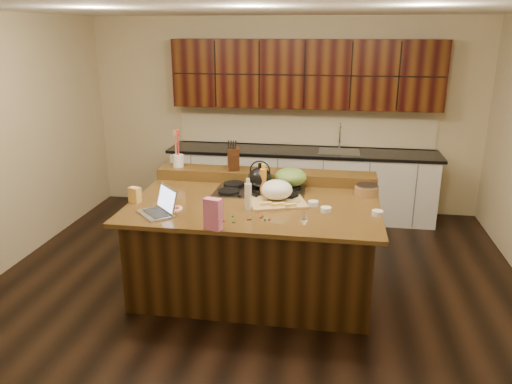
# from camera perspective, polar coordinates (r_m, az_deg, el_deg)

# --- Properties ---
(room) EXTENTS (5.52, 5.02, 2.72)m
(room) POSITION_cam_1_polar(r_m,az_deg,el_deg) (4.74, -0.10, 3.84)
(room) COLOR black
(room) RESTS_ON ground
(island) EXTENTS (2.40, 1.60, 0.92)m
(island) POSITION_cam_1_polar(r_m,az_deg,el_deg) (5.03, -0.09, -5.99)
(island) COLOR black
(island) RESTS_ON ground
(back_ledge) EXTENTS (2.40, 0.30, 0.12)m
(back_ledge) POSITION_cam_1_polar(r_m,az_deg,el_deg) (5.50, 1.09, 1.87)
(back_ledge) COLOR black
(back_ledge) RESTS_ON island
(cooktop) EXTENTS (0.92, 0.52, 0.05)m
(cooktop) POSITION_cam_1_polar(r_m,az_deg,el_deg) (5.14, 0.45, 0.17)
(cooktop) COLOR gray
(cooktop) RESTS_ON island
(back_counter) EXTENTS (3.70, 0.66, 2.40)m
(back_counter) POSITION_cam_1_polar(r_m,az_deg,el_deg) (6.94, 5.37, 5.23)
(back_counter) COLOR silver
(back_counter) RESTS_ON ground
(kettle) EXTENTS (0.31, 0.31, 0.22)m
(kettle) POSITION_cam_1_polar(r_m,az_deg,el_deg) (5.10, 0.45, 1.64)
(kettle) COLOR black
(kettle) RESTS_ON cooktop
(green_bowl) EXTENTS (0.43, 0.43, 0.18)m
(green_bowl) POSITION_cam_1_polar(r_m,az_deg,el_deg) (5.19, 3.95, 1.72)
(green_bowl) COLOR #577930
(green_bowl) RESTS_ON cooktop
(laptop) EXTENTS (0.43, 0.44, 0.24)m
(laptop) POSITION_cam_1_polar(r_m,az_deg,el_deg) (4.60, -10.82, -1.68)
(laptop) COLOR #B7B7BC
(laptop) RESTS_ON island
(oil_bottle) EXTENTS (0.08, 0.08, 0.27)m
(oil_bottle) POSITION_cam_1_polar(r_m,az_deg,el_deg) (5.02, 0.83, 1.17)
(oil_bottle) COLOR #B97020
(oil_bottle) RESTS_ON island
(vinegar_bottle) EXTENTS (0.06, 0.06, 0.25)m
(vinegar_bottle) POSITION_cam_1_polar(r_m,az_deg,el_deg) (4.61, -0.91, -0.52)
(vinegar_bottle) COLOR silver
(vinegar_bottle) RESTS_ON island
(wooden_tray) EXTENTS (0.62, 0.53, 0.21)m
(wooden_tray) POSITION_cam_1_polar(r_m,az_deg,el_deg) (4.82, 2.41, -0.07)
(wooden_tray) COLOR tan
(wooden_tray) RESTS_ON island
(ramekin_a) EXTENTS (0.12, 0.12, 0.04)m
(ramekin_a) POSITION_cam_1_polar(r_m,az_deg,el_deg) (4.62, 13.71, -2.34)
(ramekin_a) COLOR white
(ramekin_a) RESTS_ON island
(ramekin_b) EXTENTS (0.11, 0.11, 0.04)m
(ramekin_b) POSITION_cam_1_polar(r_m,az_deg,el_deg) (4.62, 8.00, -2.00)
(ramekin_b) COLOR white
(ramekin_b) RESTS_ON island
(ramekin_c) EXTENTS (0.13, 0.13, 0.04)m
(ramekin_c) POSITION_cam_1_polar(r_m,az_deg,el_deg) (4.77, 6.57, -1.31)
(ramekin_c) COLOR white
(ramekin_c) RESTS_ON island
(strainer_bowl) EXTENTS (0.30, 0.30, 0.09)m
(strainer_bowl) POSITION_cam_1_polar(r_m,az_deg,el_deg) (5.16, 12.53, 0.14)
(strainer_bowl) COLOR #996B3F
(strainer_bowl) RESTS_ON island
(kitchen_timer) EXTENTS (0.09, 0.09, 0.07)m
(kitchen_timer) POSITION_cam_1_polar(r_m,az_deg,el_deg) (4.42, 5.52, -2.68)
(kitchen_timer) COLOR silver
(kitchen_timer) RESTS_ON island
(pink_bag) EXTENTS (0.16, 0.11, 0.27)m
(pink_bag) POSITION_cam_1_polar(r_m,az_deg,el_deg) (4.16, -4.94, -2.53)
(pink_bag) COLOR #D66497
(pink_bag) RESTS_ON island
(candy_plate) EXTENTS (0.23, 0.23, 0.01)m
(candy_plate) POSITION_cam_1_polar(r_m,az_deg,el_deg) (4.71, -9.47, -1.89)
(candy_plate) COLOR white
(candy_plate) RESTS_ON island
(package_box) EXTENTS (0.13, 0.11, 0.15)m
(package_box) POSITION_cam_1_polar(r_m,az_deg,el_deg) (4.95, -13.68, -0.33)
(package_box) COLOR #E5B151
(package_box) RESTS_ON island
(utensil_crock) EXTENTS (0.15, 0.15, 0.14)m
(utensil_crock) POSITION_cam_1_polar(r_m,az_deg,el_deg) (5.69, -8.89, 3.55)
(utensil_crock) COLOR white
(utensil_crock) RESTS_ON back_ledge
(knife_block) EXTENTS (0.17, 0.22, 0.24)m
(knife_block) POSITION_cam_1_polar(r_m,az_deg,el_deg) (5.52, -2.61, 3.85)
(knife_block) COLOR black
(knife_block) RESTS_ON back_ledge
(gumdrop_0) EXTENTS (0.02, 0.02, 0.02)m
(gumdrop_0) POSITION_cam_1_polar(r_m,az_deg,el_deg) (4.38, -0.91, -3.14)
(gumdrop_0) COLOR red
(gumdrop_0) RESTS_ON island
(gumdrop_1) EXTENTS (0.02, 0.02, 0.02)m
(gumdrop_1) POSITION_cam_1_polar(r_m,az_deg,el_deg) (4.33, -2.59, -3.43)
(gumdrop_1) COLOR #198C26
(gumdrop_1) RESTS_ON island
(gumdrop_2) EXTENTS (0.02, 0.02, 0.02)m
(gumdrop_2) POSITION_cam_1_polar(r_m,az_deg,el_deg) (4.43, 0.56, -2.91)
(gumdrop_2) COLOR red
(gumdrop_2) RESTS_ON island
(gumdrop_3) EXTENTS (0.02, 0.02, 0.02)m
(gumdrop_3) POSITION_cam_1_polar(r_m,az_deg,el_deg) (4.39, -0.65, -3.11)
(gumdrop_3) COLOR #198C26
(gumdrop_3) RESTS_ON island
(gumdrop_4) EXTENTS (0.02, 0.02, 0.02)m
(gumdrop_4) POSITION_cam_1_polar(r_m,az_deg,el_deg) (4.38, 1.55, -3.16)
(gumdrop_4) COLOR red
(gumdrop_4) RESTS_ON island
(gumdrop_5) EXTENTS (0.02, 0.02, 0.02)m
(gumdrop_5) POSITION_cam_1_polar(r_m,az_deg,el_deg) (4.37, 1.03, -3.17)
(gumdrop_5) COLOR #198C26
(gumdrop_5) RESTS_ON island
(gumdrop_6) EXTENTS (0.02, 0.02, 0.02)m
(gumdrop_6) POSITION_cam_1_polar(r_m,az_deg,el_deg) (4.36, -3.72, -3.30)
(gumdrop_6) COLOR red
(gumdrop_6) RESTS_ON island
(gumdrop_7) EXTENTS (0.02, 0.02, 0.02)m
(gumdrop_7) POSITION_cam_1_polar(r_m,az_deg,el_deg) (4.45, 0.71, -2.78)
(gumdrop_7) COLOR #198C26
(gumdrop_7) RESTS_ON island
(gumdrop_8) EXTENTS (0.02, 0.02, 0.02)m
(gumdrop_8) POSITION_cam_1_polar(r_m,az_deg,el_deg) (4.47, 0.72, -2.68)
(gumdrop_8) COLOR red
(gumdrop_8) RESTS_ON island
(gumdrop_9) EXTENTS (0.02, 0.02, 0.02)m
(gumdrop_9) POSITION_cam_1_polar(r_m,az_deg,el_deg) (4.46, -2.69, -2.77)
(gumdrop_9) COLOR #198C26
(gumdrop_9) RESTS_ON island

